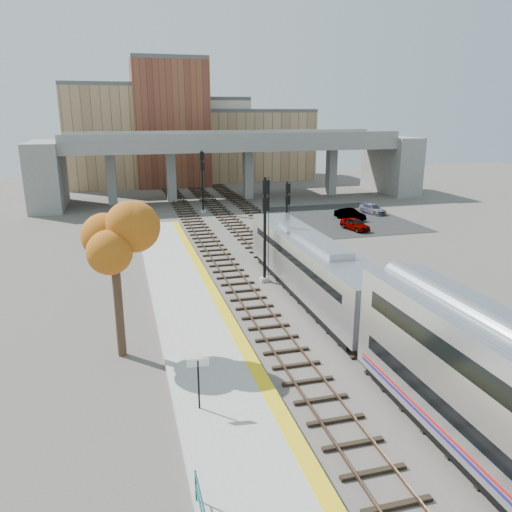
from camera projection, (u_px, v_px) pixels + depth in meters
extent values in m
plane|color=#47423D|center=(324.00, 326.00, 29.40)|extent=(160.00, 160.00, 0.00)
cube|color=#9E9E99|center=(202.00, 338.00, 27.51)|extent=(4.50, 60.00, 0.35)
cube|color=yellow|center=(235.00, 331.00, 27.94)|extent=(0.70, 60.00, 0.01)
cube|color=black|center=(226.00, 268.00, 40.14)|extent=(2.50, 95.00, 0.14)
cube|color=brown|center=(217.00, 267.00, 39.93)|extent=(0.07, 95.00, 0.14)
cube|color=brown|center=(235.00, 266.00, 40.29)|extent=(0.07, 95.00, 0.14)
cube|color=black|center=(276.00, 264.00, 41.21)|extent=(2.50, 95.00, 0.14)
cube|color=brown|center=(268.00, 263.00, 41.00)|extent=(0.07, 95.00, 0.14)
cube|color=brown|center=(284.00, 262.00, 41.36)|extent=(0.07, 95.00, 0.14)
cube|color=black|center=(321.00, 260.00, 42.23)|extent=(2.50, 95.00, 0.14)
cube|color=brown|center=(313.00, 260.00, 42.01)|extent=(0.07, 95.00, 0.14)
cube|color=brown|center=(329.00, 258.00, 42.38)|extent=(0.07, 95.00, 0.14)
cube|color=slate|center=(234.00, 144.00, 70.18)|extent=(46.00, 10.00, 1.50)
cube|color=slate|center=(242.00, 137.00, 65.39)|extent=(46.00, 0.20, 1.00)
cube|color=slate|center=(227.00, 134.00, 74.28)|extent=(46.00, 0.20, 1.00)
cube|color=slate|center=(111.00, 179.00, 67.04)|extent=(1.20, 1.60, 7.00)
cube|color=slate|center=(171.00, 177.00, 69.08)|extent=(1.20, 1.60, 7.00)
cube|color=slate|center=(248.00, 174.00, 71.87)|extent=(1.20, 1.60, 7.00)
cube|color=slate|center=(331.00, 171.00, 75.18)|extent=(1.20, 1.60, 7.00)
cube|color=slate|center=(47.00, 175.00, 64.80)|extent=(4.00, 12.00, 8.50)
cube|color=slate|center=(391.00, 164.00, 77.51)|extent=(4.00, 12.00, 8.50)
cube|color=tan|center=(122.00, 137.00, 84.82)|extent=(18.00, 14.00, 16.00)
cube|color=#4C4C4F|center=(118.00, 86.00, 82.50)|extent=(18.00, 14.00, 0.60)
cube|color=beige|center=(199.00, 140.00, 93.29)|extent=(16.00, 16.00, 14.00)
cube|color=#4C4C4F|center=(198.00, 99.00, 91.25)|extent=(16.00, 16.00, 0.60)
cube|color=brown|center=(171.00, 125.00, 83.52)|extent=(12.00, 10.00, 20.00)
cube|color=#4C4C4F|center=(167.00, 59.00, 80.64)|extent=(12.00, 10.00, 0.60)
cube|color=tan|center=(253.00, 145.00, 94.25)|extent=(20.00, 14.00, 12.00)
cube|color=#4C4C4F|center=(253.00, 111.00, 92.50)|extent=(20.00, 14.00, 0.60)
cube|color=black|center=(341.00, 219.00, 58.88)|extent=(14.00, 18.00, 0.04)
cube|color=#A8AAB2|center=(311.00, 264.00, 33.43)|extent=(3.00, 19.00, 3.20)
cube|color=black|center=(270.00, 225.00, 42.08)|extent=(2.20, 0.06, 1.10)
cube|color=black|center=(311.00, 255.00, 33.26)|extent=(3.02, 16.15, 0.50)
cube|color=black|center=(310.00, 290.00, 33.95)|extent=(2.70, 17.10, 0.50)
cube|color=#A8AAB2|center=(312.00, 238.00, 32.93)|extent=(1.60, 9.50, 0.40)
cube|color=#9E9E99|center=(265.00, 280.00, 37.12)|extent=(0.60, 0.60, 0.30)
cylinder|color=black|center=(265.00, 231.00, 36.08)|extent=(0.22, 0.22, 7.74)
cube|color=black|center=(266.00, 187.00, 34.96)|extent=(0.50, 0.18, 1.00)
cube|color=black|center=(266.00, 204.00, 35.30)|extent=(0.50, 0.18, 1.00)
cube|color=#9E9E99|center=(286.00, 251.00, 44.80)|extent=(0.60, 0.60, 0.30)
cylinder|color=black|center=(287.00, 218.00, 43.96)|extent=(0.18, 0.18, 6.35)
cube|color=black|center=(288.00, 188.00, 42.99)|extent=(0.41, 0.18, 0.82)
cube|color=black|center=(288.00, 200.00, 43.27)|extent=(0.41, 0.18, 0.82)
cube|color=#9E9E99|center=(203.00, 211.00, 62.48)|extent=(0.60, 0.60, 0.30)
cylinder|color=black|center=(202.00, 182.00, 61.46)|extent=(0.22, 0.22, 7.63)
cube|color=black|center=(202.00, 156.00, 60.34)|extent=(0.49, 0.18, 0.98)
cube|color=black|center=(202.00, 166.00, 60.68)|extent=(0.49, 0.18, 0.98)
cylinder|color=black|center=(199.00, 385.00, 20.38)|extent=(0.08, 0.08, 2.20)
cube|color=white|center=(198.00, 363.00, 20.10)|extent=(0.90, 0.14, 0.35)
cylinder|color=#382619|center=(118.00, 304.00, 25.14)|extent=(0.44, 0.44, 5.74)
ellipsoid|color=orange|center=(113.00, 241.00, 24.23)|extent=(3.60, 3.60, 4.10)
imported|color=#99999E|center=(355.00, 224.00, 52.96)|extent=(2.29, 4.00, 1.28)
imported|color=#99999E|center=(350.00, 214.00, 58.00)|extent=(2.81, 4.07, 1.27)
imported|color=#99999E|center=(373.00, 209.00, 61.54)|extent=(2.55, 4.23, 1.15)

